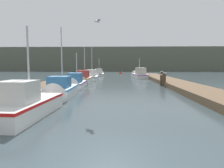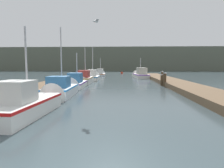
# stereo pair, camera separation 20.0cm
# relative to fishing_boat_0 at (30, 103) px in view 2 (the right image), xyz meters

# --- Properties ---
(dock_left) EXTENTS (2.68, 40.00, 0.44)m
(dock_left) POSITION_rel_fishing_boat_0_xyz_m (-2.59, 11.08, -0.26)
(dock_left) COLOR brown
(dock_left) RESTS_ON ground_plane
(dock_right) EXTENTS (2.68, 40.00, 0.44)m
(dock_right) POSITION_rel_fishing_boat_0_xyz_m (9.47, 11.08, -0.26)
(dock_right) COLOR brown
(dock_right) RESTS_ON ground_plane
(distant_shore_ridge) EXTENTS (120.00, 16.00, 7.94)m
(distant_shore_ridge) POSITION_rel_fishing_boat_0_xyz_m (3.44, 64.88, 3.49)
(distant_shore_ridge) COLOR #565B4C
(distant_shore_ridge) RESTS_ON ground_plane
(fishing_boat_0) EXTENTS (1.80, 5.21, 4.11)m
(fishing_boat_0) POSITION_rel_fishing_boat_0_xyz_m (0.00, 0.00, 0.00)
(fishing_boat_0) COLOR silver
(fishing_boat_0) RESTS_ON ground_plane
(fishing_boat_1) EXTENTS (1.78, 4.66, 5.03)m
(fishing_boat_1) POSITION_rel_fishing_boat_0_xyz_m (-0.10, 5.18, -0.01)
(fishing_boat_1) COLOR silver
(fishing_boat_1) RESTS_ON ground_plane
(fishing_boat_2) EXTENTS (1.62, 5.31, 3.64)m
(fishing_boat_2) POSITION_rel_fishing_boat_0_xyz_m (-0.24, 10.54, -0.05)
(fishing_boat_2) COLOR silver
(fishing_boat_2) RESTS_ON ground_plane
(fishing_boat_3) EXTENTS (1.49, 4.77, 4.45)m
(fishing_boat_3) POSITION_rel_fishing_boat_0_xyz_m (-0.21, 14.58, 0.02)
(fishing_boat_3) COLOR silver
(fishing_boat_3) RESTS_ON ground_plane
(fishing_boat_4) EXTENTS (1.86, 5.43, 5.04)m
(fishing_boat_4) POSITION_rel_fishing_boat_0_xyz_m (-0.06, 19.61, -0.06)
(fishing_boat_4) COLOR silver
(fishing_boat_4) RESTS_ON ground_plane
(fishing_boat_5) EXTENTS (2.33, 6.33, 3.69)m
(fishing_boat_5) POSITION_rel_fishing_boat_0_xyz_m (6.96, 24.15, 0.06)
(fishing_boat_5) COLOR silver
(fishing_boat_5) RESTS_ON ground_plane
(fishing_boat_6) EXTENTS (1.93, 4.66, 3.90)m
(fishing_boat_6) POSITION_rel_fishing_boat_0_xyz_m (-0.03, 29.13, -0.09)
(fishing_boat_6) COLOR silver
(fishing_boat_6) RESTS_ON ground_plane
(mooring_piling_0) EXTENTS (0.33, 0.33, 1.11)m
(mooring_piling_0) POSITION_rel_fishing_boat_0_xyz_m (8.08, 12.12, 0.08)
(mooring_piling_0) COLOR #473523
(mooring_piling_0) RESTS_ON ground_plane
(mooring_piling_2) EXTENTS (0.33, 0.33, 1.40)m
(mooring_piling_2) POSITION_rel_fishing_boat_0_xyz_m (8.25, 12.75, 0.23)
(mooring_piling_2) COLOR #473523
(mooring_piling_2) RESTS_ON ground_plane
(mooring_piling_3) EXTENTS (0.36, 0.36, 1.32)m
(mooring_piling_3) POSITION_rel_fishing_boat_0_xyz_m (8.16, 11.20, 0.19)
(mooring_piling_3) COLOR #473523
(mooring_piling_3) RESTS_ON ground_plane
(channel_buoy) EXTENTS (0.56, 0.56, 1.06)m
(channel_buoy) POSITION_rel_fishing_boat_0_xyz_m (4.01, 39.15, -0.32)
(channel_buoy) COLOR red
(channel_buoy) RESTS_ON ground_plane
(seagull_1) EXTENTS (0.38, 0.53, 0.12)m
(seagull_1) POSITION_rel_fishing_boat_0_xyz_m (2.67, 1.91, 3.81)
(seagull_1) COLOR white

